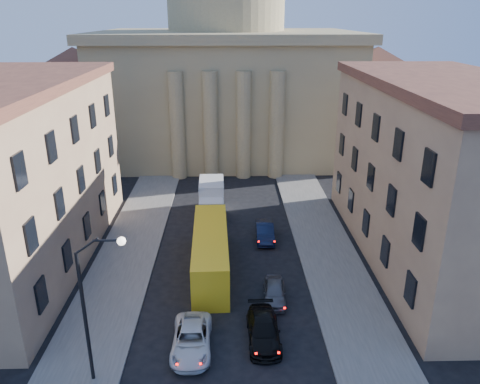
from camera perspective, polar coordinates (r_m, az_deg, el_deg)
The scene contains 12 objects.
sidewalk_left at distance 37.23m, azimuth -14.92°, elevation -10.66°, with size 5.00×60.00×0.15m, color #585550.
sidewalk_right at distance 37.17m, azimuth 11.96°, elevation -10.43°, with size 5.00×60.00×0.15m, color #585550.
church at distance 68.69m, azimuth -1.63°, elevation 14.77°, with size 68.02×28.76×36.60m.
building_left at distance 40.53m, azimuth -26.41°, elevation 1.88°, with size 11.60×26.60×14.70m.
building_right at distance 40.43m, azimuth 23.28°, elevation 2.32°, with size 11.60×26.60×14.70m.
street_lamp at distance 25.97m, azimuth -17.50°, elevation -12.33°, with size 2.62×0.44×8.83m.
car_left_mid at distance 29.74m, azimuth -5.91°, elevation -17.44°, with size 2.35×5.09×1.41m, color silver.
car_right_mid at distance 30.34m, azimuth 2.88°, elevation -16.45°, with size 1.98×4.88×1.42m, color black.
car_right_far at distance 33.98m, azimuth 4.22°, elevation -12.05°, with size 1.57×3.90×1.33m, color #515157.
car_right_distant at distance 42.40m, azimuth 3.05°, elevation -4.84°, with size 1.56×4.47×1.47m, color black.
city_bus at distance 37.00m, azimuth -3.60°, elevation -7.14°, with size 3.02×11.66×3.26m.
box_truck at distance 47.16m, azimuth -3.48°, elevation -0.99°, with size 2.55×6.19×3.37m.
Camera 1 is at (0.12, -12.85, 19.05)m, focal length 35.00 mm.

